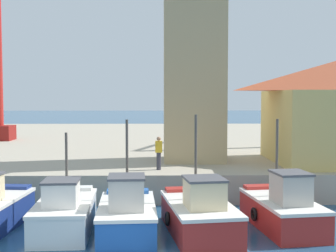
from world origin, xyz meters
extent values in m
cube|color=#A89E89|center=(0.00, 27.84, 0.69)|extent=(120.00, 40.00, 1.38)
cube|color=navy|center=(-5.16, 6.18, 1.15)|extent=(1.69, 0.72, 0.24)
cube|color=silver|center=(-2.41, 3.89, 0.51)|extent=(2.17, 4.57, 1.02)
cube|color=silver|center=(-2.52, 5.87, 1.14)|extent=(1.66, 0.69, 0.24)
cube|color=silver|center=(-2.41, 3.89, 1.07)|extent=(2.23, 4.63, 0.12)
cube|color=silver|center=(-2.37, 3.11, 1.55)|extent=(1.23, 1.40, 0.84)
cube|color=#4C4C51|center=(-2.37, 3.11, 2.02)|extent=(1.31, 1.49, 0.08)
cylinder|color=#4C4742|center=(-2.44, 4.45, 2.37)|extent=(0.10, 0.10, 2.47)
torus|color=black|center=(-3.46, 4.05, 0.51)|extent=(0.15, 0.53, 0.52)
cube|color=#2356A8|center=(-0.11, 3.64, 0.48)|extent=(2.22, 4.54, 0.95)
cube|color=#2356A8|center=(-0.22, 5.61, 1.07)|extent=(1.71, 0.69, 0.24)
cube|color=silver|center=(-0.11, 3.64, 1.00)|extent=(2.28, 4.60, 0.12)
cube|color=#B2ADA3|center=(-0.07, 2.87, 1.60)|extent=(1.26, 1.39, 1.09)
cube|color=#4C4C51|center=(-0.07, 2.87, 2.19)|extent=(1.34, 1.48, 0.08)
cylinder|color=#4C4742|center=(-0.14, 4.20, 2.58)|extent=(0.10, 0.10, 3.04)
torus|color=black|center=(-1.19, 3.81, 0.48)|extent=(0.15, 0.53, 0.52)
cube|color=#AD2823|center=(2.50, 3.53, 0.51)|extent=(2.72, 4.89, 1.03)
cube|color=#AD2823|center=(2.21, 5.59, 1.15)|extent=(1.84, 0.84, 0.24)
cube|color=silver|center=(2.50, 3.53, 1.08)|extent=(2.79, 4.96, 0.12)
cube|color=beige|center=(2.61, 2.73, 1.62)|extent=(1.44, 1.56, 0.96)
cube|color=#4C4C51|center=(2.61, 2.73, 2.14)|extent=(1.53, 1.65, 0.08)
cylinder|color=#4C4742|center=(2.42, 4.11, 2.71)|extent=(0.10, 0.10, 3.15)
torus|color=black|center=(1.35, 3.61, 0.51)|extent=(0.19, 0.53, 0.52)
cube|color=#AD2823|center=(5.67, 4.15, 0.50)|extent=(2.44, 4.72, 1.01)
cube|color=#AD2823|center=(5.41, 6.14, 1.13)|extent=(1.66, 0.80, 0.24)
cube|color=silver|center=(5.67, 4.15, 1.06)|extent=(2.51, 4.78, 0.12)
cube|color=#B2ADA3|center=(5.78, 3.37, 1.65)|extent=(1.29, 1.49, 1.07)
cube|color=#4C4C51|center=(5.78, 3.37, 2.22)|extent=(1.38, 1.58, 0.08)
cylinder|color=#4C4742|center=(5.60, 4.71, 2.61)|extent=(0.10, 0.10, 2.97)
torus|color=black|center=(4.64, 4.24, 0.50)|extent=(0.19, 0.53, 0.52)
cube|color=tan|center=(2.96, 12.85, 7.15)|extent=(3.31, 3.31, 11.54)
cube|color=maroon|center=(-11.95, 25.10, 1.98)|extent=(2.00, 2.00, 1.20)
cylinder|color=#33333D|center=(1.03, 9.51, 1.81)|extent=(0.22, 0.22, 0.85)
cube|color=gold|center=(1.03, 9.51, 2.51)|extent=(0.34, 0.22, 0.56)
sphere|color=#9E7051|center=(1.03, 9.51, 2.90)|extent=(0.20, 0.20, 0.20)
camera|label=1|loc=(1.10, -13.13, 4.96)|focal=50.00mm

